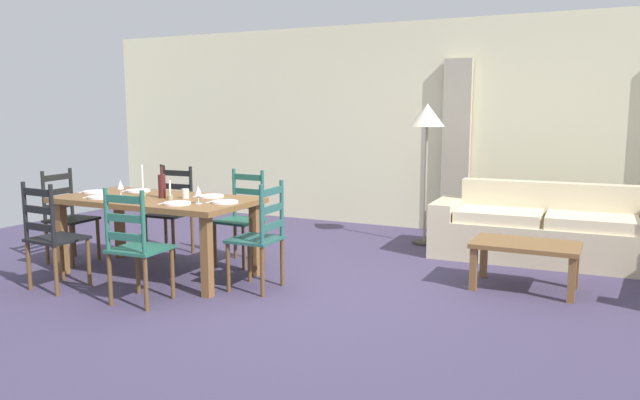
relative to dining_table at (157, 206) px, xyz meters
name	(u,v)px	position (x,y,z in m)	size (l,w,h in m)	color
ground_plane	(286,291)	(1.35, 0.09, -0.67)	(9.60, 9.60, 0.02)	#423957
wall_far	(406,126)	(1.35, 3.39, 0.69)	(9.60, 0.16, 2.70)	beige
curtain_panel_left	(456,147)	(2.06, 3.25, 0.44)	(0.35, 0.08, 2.20)	#ADA28C
dining_table	(157,206)	(0.00, 0.00, 0.00)	(1.90, 0.96, 0.75)	brown
dining_chair_near_left	(52,236)	(-0.49, -0.79, -0.19)	(0.44, 0.43, 0.96)	black
dining_chair_near_right	(136,247)	(0.45, -0.78, -0.19)	(0.44, 0.42, 0.96)	#235B4A
dining_chair_far_left	(172,211)	(-0.44, 0.74, -0.19)	(0.44, 0.42, 0.96)	black
dining_chair_far_right	(242,217)	(0.47, 0.74, -0.19)	(0.44, 0.42, 0.96)	#225A48
dining_chair_head_west	(68,216)	(-1.18, -0.01, -0.19)	(0.41, 0.43, 0.96)	black
dining_chair_head_east	(260,236)	(1.14, 0.00, -0.19)	(0.41, 0.43, 0.96)	#25554F
dinner_plate_near_left	(101,197)	(-0.45, -0.25, 0.10)	(0.24, 0.24, 0.02)	white
fork_near_left	(89,197)	(-0.60, -0.25, 0.09)	(0.02, 0.17, 0.01)	silver
dinner_plate_near_right	(177,203)	(0.45, -0.25, 0.10)	(0.24, 0.24, 0.02)	white
fork_near_right	(164,203)	(0.30, -0.25, 0.09)	(0.02, 0.17, 0.01)	silver
dinner_plate_far_left	(138,191)	(-0.45, 0.25, 0.10)	(0.24, 0.24, 0.02)	white
fork_far_left	(127,190)	(-0.60, 0.25, 0.09)	(0.02, 0.17, 0.01)	silver
dinner_plate_far_right	(211,196)	(0.45, 0.25, 0.10)	(0.24, 0.24, 0.02)	white
fork_far_right	(198,196)	(0.30, 0.25, 0.09)	(0.02, 0.17, 0.01)	silver
dinner_plate_head_west	(95,192)	(-0.78, 0.00, 0.10)	(0.24, 0.24, 0.02)	white
fork_head_west	(84,191)	(-0.93, 0.00, 0.09)	(0.02, 0.17, 0.01)	silver
dinner_plate_head_east	(225,202)	(0.78, 0.00, 0.10)	(0.24, 0.24, 0.02)	white
fork_head_east	(211,201)	(0.63, 0.00, 0.09)	(0.02, 0.17, 0.01)	silver
wine_bottle	(162,185)	(0.07, 0.00, 0.20)	(0.07, 0.07, 0.32)	#471919
wine_glass_near_left	(120,185)	(-0.32, -0.12, 0.20)	(0.06, 0.06, 0.16)	white
wine_glass_near_right	(198,191)	(0.60, -0.14, 0.20)	(0.06, 0.06, 0.16)	white
coffee_cup_primary	(185,194)	(0.29, 0.07, 0.13)	(0.07, 0.07, 0.09)	beige
candle_tall	(143,187)	(-0.18, 0.02, 0.18)	(0.05, 0.05, 0.30)	#998C66
candle_short	(170,194)	(0.20, -0.04, 0.13)	(0.05, 0.05, 0.18)	#998C66
couch	(544,232)	(3.26, 2.25, -0.37)	(2.31, 0.88, 0.80)	beige
coffee_table	(526,250)	(3.23, 1.03, -0.31)	(0.90, 0.56, 0.42)	brown
standing_lamp	(427,124)	(1.91, 2.43, 0.75)	(0.40, 0.40, 1.64)	#332D28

